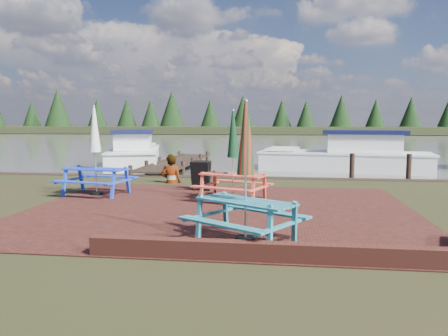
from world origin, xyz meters
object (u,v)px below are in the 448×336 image
picnic_table_red (233,170)px  boat_jetty (135,154)px  person (171,155)px  picnic_table_blue (96,164)px  jetty (177,162)px  chalkboard (201,176)px  boat_near (348,158)px  picnic_table_teal (246,194)px

picnic_table_red → boat_jetty: (-6.25, 10.43, -0.42)m
person → picnic_table_blue: bearing=53.3°
picnic_table_red → picnic_table_blue: size_ratio=0.94×
picnic_table_red → picnic_table_blue: bearing=-166.1°
picnic_table_blue → jetty: (0.26, 8.59, -0.76)m
chalkboard → picnic_table_red: bearing=-46.5°
picnic_table_blue → boat_near: (8.18, 8.77, -0.46)m
chalkboard → boat_jetty: bearing=126.9°
boat_jetty → boat_near: boat_near is taller
picnic_table_red → jetty: (-3.68, 9.05, -0.71)m
picnic_table_blue → boat_near: size_ratio=0.32×
jetty → picnic_table_blue: bearing=-91.7°
boat_near → person: bearing=142.6°
chalkboard → jetty: bearing=115.7°
boat_near → jetty: bearing=101.2°
picnic_table_teal → picnic_table_blue: (-4.59, 4.26, 0.03)m
boat_near → boat_jetty: bearing=93.3°
boat_near → picnic_table_red: bearing=165.2°
picnic_table_teal → boat_jetty: size_ratio=0.33×
picnic_table_teal → boat_near: bearing=107.0°
picnic_table_blue → person: size_ratio=1.32×
picnic_table_teal → jetty: size_ratio=0.27×
picnic_table_teal → picnic_table_red: (-0.64, 3.80, -0.02)m
jetty → boat_near: boat_near is taller
chalkboard → jetty: 7.94m
picnic_table_teal → chalkboard: bearing=140.9°
picnic_table_teal → jetty: 13.58m
jetty → boat_jetty: (-2.57, 1.38, 0.29)m
picnic_table_red → boat_near: (4.24, 9.22, -0.41)m
picnic_table_red → boat_near: bearing=85.8°
picnic_table_red → chalkboard: 1.94m
picnic_table_red → person: picnic_table_red is taller
picnic_table_teal → chalkboard: 5.64m
jetty → boat_near: bearing=1.3°
boat_jetty → picnic_table_blue: bearing=-92.0°
chalkboard → jetty: size_ratio=0.10×
jetty → boat_near: size_ratio=1.15×
jetty → boat_jetty: 2.93m
picnic_table_red → jetty: picnic_table_red is taller
chalkboard → person: person is taller
chalkboard → boat_jetty: 10.26m
chalkboard → person: (-1.30, 1.51, 0.49)m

